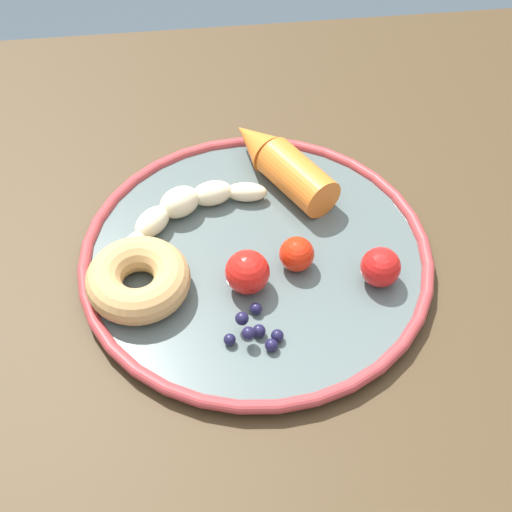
{
  "coord_description": "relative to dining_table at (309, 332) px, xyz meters",
  "views": [
    {
      "loc": [
        -0.1,
        -0.44,
        1.3
      ],
      "look_at": [
        -0.05,
        0.03,
        0.75
      ],
      "focal_mm": 54.33,
      "sensor_mm": 36.0,
      "label": 1
    }
  ],
  "objects": [
    {
      "name": "blueberry_pile",
      "position": [
        -0.06,
        -0.06,
        0.1
      ],
      "size": [
        0.05,
        0.05,
        0.02
      ],
      "color": "#191638",
      "rests_on": "plate"
    },
    {
      "name": "plate",
      "position": [
        -0.05,
        0.03,
        0.09
      ],
      "size": [
        0.33,
        0.33,
        0.02
      ],
      "color": "#4A5857",
      "rests_on": "dining_table"
    },
    {
      "name": "tomato_near",
      "position": [
        0.06,
        -0.01,
        0.11
      ],
      "size": [
        0.04,
        0.04,
        0.04
      ],
      "primitive_type": "sphere",
      "color": "red",
      "rests_on": "plate"
    },
    {
      "name": "tomato_mid",
      "position": [
        -0.01,
        0.01,
        0.11
      ],
      "size": [
        0.03,
        0.03,
        0.03
      ],
      "primitive_type": "sphere",
      "color": "red",
      "rests_on": "plate"
    },
    {
      "name": "tomato_far",
      "position": [
        -0.06,
        -0.01,
        0.11
      ],
      "size": [
        0.04,
        0.04,
        0.04
      ],
      "primitive_type": "sphere",
      "color": "red",
      "rests_on": "plate"
    },
    {
      "name": "donut",
      "position": [
        -0.16,
        0.0,
        0.11
      ],
      "size": [
        0.11,
        0.11,
        0.03
      ],
      "primitive_type": "torus",
      "rotation": [
        0.0,
        0.0,
        2.92
      ],
      "color": "tan",
      "rests_on": "plate"
    },
    {
      "name": "banana",
      "position": [
        -0.11,
        0.09,
        0.1
      ],
      "size": [
        0.15,
        0.1,
        0.03
      ],
      "color": "beige",
      "rests_on": "plate"
    },
    {
      "name": "dining_table",
      "position": [
        0.0,
        0.0,
        0.0
      ],
      "size": [
        1.3,
        0.86,
        0.73
      ],
      "color": "#3F2F1B",
      "rests_on": "ground_plane"
    },
    {
      "name": "carrot_orange",
      "position": [
        -0.02,
        0.13,
        0.11
      ],
      "size": [
        0.11,
        0.14,
        0.04
      ],
      "color": "orange",
      "rests_on": "plate"
    }
  ]
}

